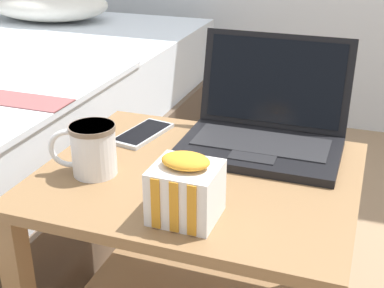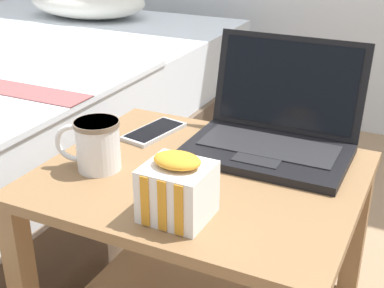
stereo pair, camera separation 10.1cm
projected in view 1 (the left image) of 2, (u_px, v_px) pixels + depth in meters
name	position (u px, v px, depth m)	size (l,w,h in m)	color
bedside_table	(198.00, 246.00, 1.15)	(0.63, 0.52, 0.50)	olive
laptop	(264.00, 126.00, 1.18)	(0.34, 0.28, 0.23)	black
mug_front_left	(92.00, 147.00, 1.05)	(0.13, 0.09, 0.10)	white
snack_bag	(186.00, 190.00, 0.90)	(0.11, 0.11, 0.12)	white
cell_phone	(143.00, 133.00, 1.25)	(0.10, 0.17, 0.01)	#B7BABC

